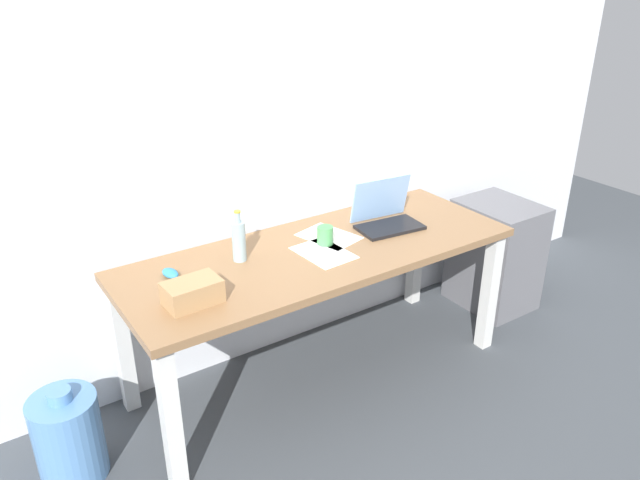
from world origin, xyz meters
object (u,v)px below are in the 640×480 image
Objects in this scene: water_cooler_jug at (69,437)px; beer_bottle at (239,240)px; coffee_mug at (325,236)px; cardboard_box at (193,292)px; filing_cabinet at (495,255)px; laptop_right at (386,216)px; computer_mouse at (170,273)px; desk at (320,266)px.

beer_bottle is at bearing 6.78° from water_cooler_jug.
coffee_mug is at bearing -10.72° from beer_bottle.
cardboard_box is 2.12m from filing_cabinet.
laptop_right is at bearing 8.35° from cardboard_box.
computer_mouse is (-1.16, 0.10, -0.04)m from laptop_right.
water_cooler_jug is at bearing 166.00° from cardboard_box.
cardboard_box reaches higher than filing_cabinet.
coffee_mug is at bearing 12.00° from cardboard_box.
filing_cabinet is (2.06, 0.14, -0.46)m from cardboard_box.
laptop_right is at bearing 5.14° from desk.
coffee_mug reaches higher than filing_cabinet.
desk is 8.62× the size of cardboard_box.
computer_mouse is (-0.71, 0.14, 0.11)m from desk.
beer_bottle is (-0.83, 0.07, 0.04)m from laptop_right.
beer_bottle is at bearing 174.82° from laptop_right.
computer_mouse reaches higher than desk.
beer_bottle is 2.52× the size of computer_mouse.
coffee_mug reaches higher than desk.
desk is at bearing -174.86° from laptop_right.
desk is at bearing -179.42° from filing_cabinet.
filing_cabinet is (0.89, -0.03, -0.47)m from laptop_right.
water_cooler_jug is (-1.33, -0.03, -0.59)m from coffee_mug.
cardboard_box is 2.42× the size of coffee_mug.
filing_cabinet is at bearing 0.58° from desk.
computer_mouse reaches higher than filing_cabinet.
computer_mouse is 1.05× the size of coffee_mug.
beer_bottle is at bearing -12.60° from computer_mouse.
computer_mouse is 0.27m from cardboard_box.
desk is at bearing -19.35° from computer_mouse.
water_cooler_jug is at bearing -173.22° from beer_bottle.
cardboard_box is (-0.34, -0.25, -0.05)m from beer_bottle.
filing_cabinet is at bearing -3.38° from beer_bottle.
cardboard_box is (-1.17, -0.17, -0.01)m from laptop_right.
cardboard_box is at bearing -169.69° from desk.
coffee_mug is 0.21× the size of water_cooler_jug.
laptop_right is 3.79× the size of coffee_mug.
computer_mouse is 0.43× the size of cardboard_box.
cardboard_box reaches higher than desk.
laptop_right is 0.39m from coffee_mug.
cardboard_box reaches higher than computer_mouse.
desk is 1.36m from water_cooler_jug.
desk is 19.83× the size of computer_mouse.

